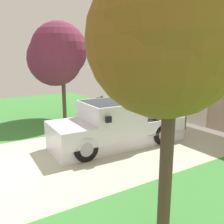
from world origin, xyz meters
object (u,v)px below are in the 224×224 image
at_px(person_with_hat, 102,113).
at_px(house_with_garage, 222,78).
at_px(handbag, 97,131).
at_px(front_yard_tree, 169,33).
at_px(neighbor_tree, 57,55).
at_px(pickup_truck, 111,126).

distance_m(person_with_hat, house_with_garage, 7.43).
distance_m(person_with_hat, handbag, 0.85).
height_order(front_yard_tree, neighbor_tree, neighbor_tree).
relative_size(person_with_hat, neighbor_tree, 0.34).
bearing_deg(handbag, pickup_truck, -7.29).
distance_m(person_with_hat, front_yard_tree, 6.47).
bearing_deg(front_yard_tree, house_with_garage, 119.25).
bearing_deg(neighbor_tree, pickup_truck, 2.14).
bearing_deg(front_yard_tree, pickup_truck, 160.05).
bearing_deg(neighbor_tree, house_with_garage, 62.31).
xyz_separation_m(house_with_garage, neighbor_tree, (-4.12, -7.85, 1.22)).
xyz_separation_m(handbag, front_yard_tree, (5.76, -1.76, 3.41)).
height_order(person_with_hat, neighbor_tree, neighbor_tree).
xyz_separation_m(person_with_hat, front_yard_tree, (5.61, -1.92, 2.59)).
relative_size(house_with_garage, neighbor_tree, 1.89).
bearing_deg(neighbor_tree, handbag, 5.92).
distance_m(pickup_truck, front_yard_tree, 5.41).
height_order(handbag, neighbor_tree, neighbor_tree).
xyz_separation_m(person_with_hat, neighbor_tree, (-3.68, -0.53, 2.41)).
bearing_deg(handbag, person_with_hat, 47.20).
bearing_deg(handbag, front_yard_tree, -16.97).
distance_m(pickup_truck, house_with_garage, 7.84).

